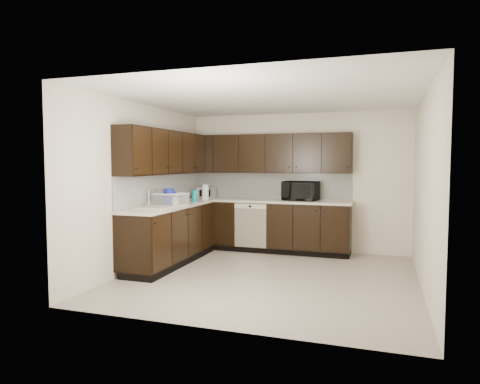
{
  "coord_description": "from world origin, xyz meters",
  "views": [
    {
      "loc": [
        1.49,
        -5.75,
        1.61
      ],
      "look_at": [
        -0.62,
        0.6,
        1.15
      ],
      "focal_mm": 32.0,
      "sensor_mm": 36.0,
      "label": 1
    }
  ],
  "objects_px": {
    "sink": "(161,211)",
    "microwave": "(301,191)",
    "storage_bin": "(171,199)",
    "blue_pitcher": "(169,197)",
    "toaster_oven": "(206,193)"
  },
  "relations": [
    {
      "from": "sink",
      "to": "storage_bin",
      "type": "height_order",
      "value": "sink"
    },
    {
      "from": "sink",
      "to": "blue_pitcher",
      "type": "xyz_separation_m",
      "value": [
        0.03,
        0.19,
        0.19
      ]
    },
    {
      "from": "sink",
      "to": "blue_pitcher",
      "type": "relative_size",
      "value": 3.05
    },
    {
      "from": "microwave",
      "to": "storage_bin",
      "type": "relative_size",
      "value": 1.3
    },
    {
      "from": "blue_pitcher",
      "to": "sink",
      "type": "bearing_deg",
      "value": -108.3
    },
    {
      "from": "sink",
      "to": "toaster_oven",
      "type": "relative_size",
      "value": 2.56
    },
    {
      "from": "microwave",
      "to": "blue_pitcher",
      "type": "relative_size",
      "value": 2.26
    },
    {
      "from": "toaster_oven",
      "to": "storage_bin",
      "type": "xyz_separation_m",
      "value": [
        -0.0,
        -1.43,
        -0.01
      ]
    },
    {
      "from": "sink",
      "to": "blue_pitcher",
      "type": "height_order",
      "value": "blue_pitcher"
    },
    {
      "from": "sink",
      "to": "microwave",
      "type": "bearing_deg",
      "value": 43.85
    },
    {
      "from": "toaster_oven",
      "to": "storage_bin",
      "type": "bearing_deg",
      "value": -97.22
    },
    {
      "from": "storage_bin",
      "to": "microwave",
      "type": "bearing_deg",
      "value": 39.58
    },
    {
      "from": "blue_pitcher",
      "to": "microwave",
      "type": "bearing_deg",
      "value": 32.29
    },
    {
      "from": "sink",
      "to": "microwave",
      "type": "relative_size",
      "value": 1.35
    },
    {
      "from": "sink",
      "to": "storage_bin",
      "type": "xyz_separation_m",
      "value": [
        0.02,
        0.26,
        0.15
      ]
    }
  ]
}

